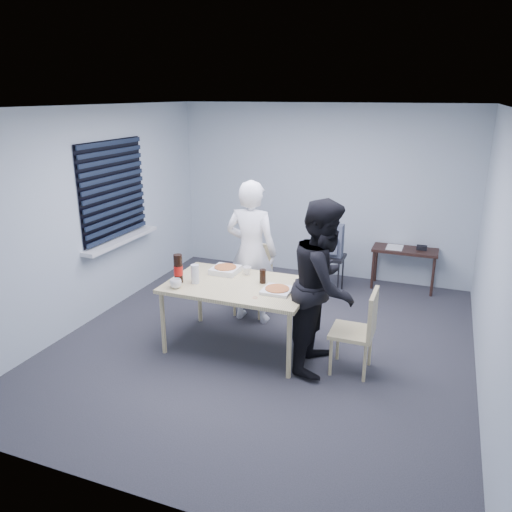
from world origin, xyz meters
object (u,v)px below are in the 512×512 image
at_px(person_white, 251,252).
at_px(backpack, 331,241).
at_px(soda_bottle, 178,269).
at_px(dining_table, 239,289).
at_px(mug_a, 176,284).
at_px(stool, 330,263).
at_px(mug_b, 247,271).
at_px(chair_right, 361,326).
at_px(person_black, 324,286).
at_px(side_table, 405,254).
at_px(chair_far, 254,273).

xyz_separation_m(person_white, backpack, (0.71, 1.23, -0.12)).
height_order(person_white, soda_bottle, person_white).
relative_size(dining_table, mug_a, 12.60).
relative_size(stool, mug_b, 5.44).
bearing_deg(dining_table, backpack, 73.74).
bearing_deg(chair_right, person_black, 177.11).
relative_size(person_black, stool, 3.25).
xyz_separation_m(person_black, mug_b, (-0.98, 0.35, -0.08)).
height_order(chair_right, soda_bottle, soda_bottle).
bearing_deg(side_table, backpack, -151.84).
bearing_deg(mug_b, dining_table, -84.86).
relative_size(dining_table, chair_far, 1.74).
height_order(side_table, stool, side_table).
height_order(dining_table, mug_a, mug_a).
height_order(side_table, mug_b, mug_b).
height_order(person_black, mug_b, person_black).
xyz_separation_m(person_black, backpack, (-0.38, 2.00, -0.12)).
bearing_deg(chair_right, backpack, 111.08).
bearing_deg(side_table, soda_bottle, -129.17).
bearing_deg(dining_table, chair_right, -2.68).
relative_size(chair_far, mug_b, 8.90).
height_order(mug_a, mug_b, mug_a).
bearing_deg(person_white, chair_far, -76.07).
distance_m(dining_table, chair_far, 1.02).
bearing_deg(stool, person_white, -119.68).
bearing_deg(soda_bottle, dining_table, 16.77).
distance_m(mug_b, soda_bottle, 0.79).
distance_m(backpack, mug_b, 1.76).
xyz_separation_m(side_table, soda_bottle, (-2.17, -2.67, 0.38)).
bearing_deg(person_black, dining_table, 87.41).
xyz_separation_m(chair_far, backpack, (0.78, 0.97, 0.25)).
relative_size(chair_far, chair_right, 1.00).
bearing_deg(soda_bottle, chair_far, 69.98).
bearing_deg(chair_right, soda_bottle, -176.33).
relative_size(dining_table, backpack, 3.40).
height_order(person_white, side_table, person_white).
height_order(chair_right, person_black, person_black).
distance_m(person_black, mug_b, 1.04).
height_order(chair_right, backpack, backpack).
distance_m(chair_far, soda_bottle, 1.31).
xyz_separation_m(mug_b, soda_bottle, (-0.60, -0.50, 0.11)).
distance_m(person_white, person_black, 1.33).
bearing_deg(dining_table, stool, 73.85).
distance_m(dining_table, mug_a, 0.68).
bearing_deg(backpack, stool, 68.27).
bearing_deg(person_black, person_white, 54.83).
distance_m(chair_right, backpack, 2.18).
bearing_deg(stool, mug_b, -109.75).
bearing_deg(soda_bottle, person_white, 61.71).
bearing_deg(mug_b, person_black, -19.60).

